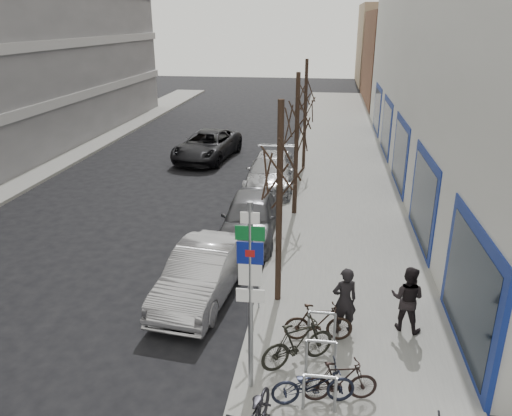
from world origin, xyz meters
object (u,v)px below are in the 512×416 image
(bike_near_right, at_px, (340,381))
(bike_rack, at_px, (321,353))
(meter_front, at_px, (259,281))
(lane_car, at_px, (207,145))
(tree_mid, at_px, (297,112))
(parked_car_mid, at_px, (250,217))
(highway_sign_pole, at_px, (250,288))
(parked_car_front, at_px, (202,273))
(bike_far_inner, at_px, (318,322))
(bike_mid_inner, at_px, (298,343))
(meter_mid, at_px, (280,207))
(parked_car_back, at_px, (271,172))
(bike_mid_curb, at_px, (313,381))
(pedestrian_far, at_px, (407,298))
(tree_far, at_px, (306,89))
(pedestrian_near, at_px, (344,301))
(tree_near, at_px, (280,157))
(meter_back, at_px, (291,166))

(bike_near_right, bearing_deg, bike_rack, 15.84)
(meter_front, relative_size, bike_near_right, 0.84)
(bike_near_right, xyz_separation_m, lane_car, (-6.96, 18.09, 0.16))
(tree_mid, bearing_deg, bike_near_right, -81.08)
(parked_car_mid, bearing_deg, highway_sign_pole, -82.74)
(bike_rack, relative_size, parked_car_front, 0.51)
(bike_far_inner, bearing_deg, bike_mid_inner, 148.32)
(meter_mid, bearing_deg, parked_car_mid, -142.05)
(bike_rack, relative_size, parked_car_back, 0.43)
(highway_sign_pole, relative_size, meter_mid, 3.31)
(meter_mid, xyz_separation_m, bike_mid_curb, (1.53, -8.80, -0.26))
(lane_car, bearing_deg, pedestrian_far, -53.35)
(meter_front, xyz_separation_m, bike_mid_inner, (1.15, -2.16, -0.22))
(tree_mid, distance_m, bike_near_right, 10.86)
(tree_mid, bearing_deg, highway_sign_pole, -91.14)
(bike_rack, xyz_separation_m, meter_front, (-1.65, 2.40, 0.26))
(tree_far, bearing_deg, pedestrian_far, -77.05)
(bike_rack, height_order, tree_far, tree_far)
(tree_mid, bearing_deg, meter_mid, -106.70)
(tree_far, distance_m, lane_car, 6.48)
(meter_mid, bearing_deg, tree_mid, 73.30)
(lane_car, bearing_deg, bike_rack, -61.76)
(bike_mid_inner, distance_m, lane_car, 18.14)
(meter_mid, bearing_deg, meter_front, -90.00)
(tree_far, relative_size, pedestrian_near, 3.23)
(bike_mid_inner, distance_m, pedestrian_near, 1.74)
(tree_far, relative_size, meter_front, 4.33)
(pedestrian_far, bearing_deg, bike_mid_curb, 74.42)
(pedestrian_near, distance_m, pedestrian_far, 1.54)
(tree_near, distance_m, parked_car_front, 3.97)
(parked_car_front, bearing_deg, parked_car_back, 91.56)
(bike_near_right, distance_m, parked_car_back, 13.82)
(pedestrian_near, bearing_deg, highway_sign_pole, 30.37)
(bike_rack, distance_m, pedestrian_far, 2.83)
(bike_far_inner, distance_m, parked_car_front, 3.68)
(bike_near_right, relative_size, parked_car_mid, 0.33)
(tree_near, height_order, tree_mid, same)
(parked_car_back, distance_m, pedestrian_near, 11.54)
(tree_near, bearing_deg, bike_far_inner, -56.91)
(tree_mid, xyz_separation_m, bike_near_right, (1.59, -10.15, -3.49))
(highway_sign_pole, distance_m, pedestrian_far, 4.52)
(tree_mid, distance_m, meter_mid, 3.55)
(highway_sign_pole, xyz_separation_m, tree_far, (0.20, 16.51, 1.65))
(tree_mid, height_order, parked_car_front, tree_mid)
(parked_car_front, distance_m, pedestrian_near, 4.04)
(bike_mid_curb, xyz_separation_m, bike_far_inner, (0.05, 2.08, -0.01))
(meter_back, distance_m, bike_far_inner, 12.32)
(bike_near_right, height_order, bike_mid_inner, bike_mid_inner)
(bike_mid_curb, distance_m, lane_car, 19.34)
(lane_car, bearing_deg, bike_mid_inner, -62.96)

